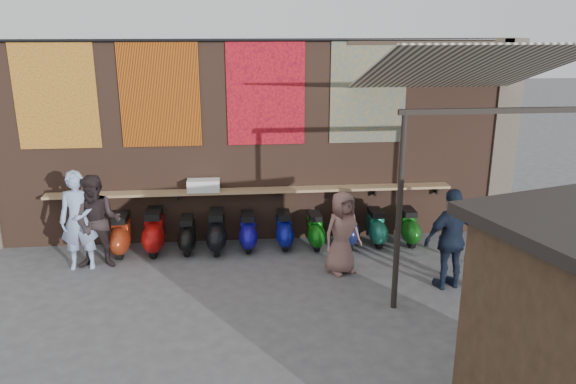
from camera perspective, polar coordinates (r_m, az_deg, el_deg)
The scene contains 32 objects.
ground at distance 9.38m, azimuth -3.02°, elevation -10.44°, with size 70.00×70.00×0.00m, color #474749.
brick_wall at distance 11.27m, azimuth -3.80°, elevation 5.06°, with size 10.00×0.40×4.00m, color brown.
pier_right at distance 12.54m, azimuth 20.78°, elevation 5.21°, with size 0.50×0.50×4.00m, color #4C4238.
eating_counter at distance 11.13m, azimuth -3.65°, elevation 0.14°, with size 8.00×0.32×0.05m, color #9E7A51.
shelf_box at distance 11.08m, azimuth -8.58°, elevation 0.66°, with size 0.63×0.29×0.23m, color white.
tapestry_redgold at distance 11.37m, azimuth -22.54°, elevation 9.05°, with size 1.50×0.02×2.00m, color maroon.
tapestry_sun at distance 10.98m, azimuth -12.90°, elevation 9.66°, with size 1.50×0.02×2.00m, color orange.
tapestry_orange at distance 10.90m, azimuth -2.27°, elevation 10.02°, with size 1.50×0.02×2.00m, color red.
tapestry_multi at distance 11.20m, azimuth 8.17°, elevation 10.04°, with size 1.50×0.02×2.00m, color #22517D.
hang_rail at distance 10.81m, azimuth -3.97°, elevation 15.14°, with size 0.06×0.06×9.50m, color black.
scooter_stool_0 at distance 11.26m, azimuth -16.58°, elevation -4.21°, with size 0.37×0.81×0.77m, color maroon, non-canonical shape.
scooter_stool_1 at distance 11.17m, azimuth -13.41°, elevation -3.97°, with size 0.39×0.87×0.83m, color #9D0D0C, non-canonical shape.
scooter_stool_2 at distance 11.09m, azimuth -10.19°, elevation -4.33°, with size 0.32×0.72×0.68m, color black, non-canonical shape.
scooter_stool_3 at distance 11.02m, azimuth -7.28°, elevation -4.04°, with size 0.37×0.83×0.79m, color black, non-canonical shape.
scooter_stool_4 at distance 11.08m, azimuth -4.08°, elevation -4.04°, with size 0.34×0.75×0.71m, color #130C8E, non-canonical shape.
scooter_stool_5 at distance 11.14m, azimuth -0.40°, elevation -3.89°, with size 0.33×0.74×0.70m, color navy, non-canonical shape.
scooter_stool_6 at distance 11.15m, azimuth 2.78°, elevation -3.95°, with size 0.32×0.71×0.68m, color #0C590D, non-canonical shape.
scooter_stool_7 at distance 11.27m, azimuth 5.91°, elevation -3.34°, with size 0.40×0.89×0.84m, color #131949, non-canonical shape.
scooter_stool_8 at distance 11.42m, azimuth 8.95°, elevation -3.58°, with size 0.33×0.73×0.70m, color #1C715A, non-canonical shape.
scooter_stool_9 at distance 11.55m, azimuth 12.11°, elevation -3.48°, with size 0.34×0.75×0.71m, color #0E4A10, non-canonical shape.
diner_left at distance 10.69m, azimuth -20.48°, elevation -2.73°, with size 0.66×0.43×1.82m, color #8CA2CC.
diner_right at distance 10.62m, azimuth -18.77°, elevation -2.93°, with size 0.84×0.66×1.73m, color black.
shopper_navy at distance 9.68m, azimuth 16.31°, elevation -4.63°, with size 1.01×0.42×1.73m, color #161F33.
shopper_grey at distance 9.71m, azimuth 20.40°, elevation -5.51°, with size 1.01×0.58×1.56m, color #535358.
shopper_tan at distance 9.93m, azimuth 5.53°, elevation -4.15°, with size 0.73×0.48×1.50m, color #7D564F.
stall_sign at distance 6.51m, azimuth 25.30°, elevation -6.74°, with size 1.20×0.04×0.50m, color gold.
stall_shelf at distance 6.91m, azimuth 24.31°, elevation -13.84°, with size 1.98×0.10×0.06m, color #473321.
awning_canvas at distance 10.01m, azimuth 17.28°, elevation 11.84°, with size 3.20×3.40×0.03m, color beige.
awning_ledger at distance 11.48m, azimuth 14.39°, elevation 14.62°, with size 3.30×0.08×0.12m, color #33261C.
awning_header at distance 8.70m, azimuth 20.74°, elevation 7.73°, with size 3.00×0.08×0.08m, color black.
awning_post_left at distance 8.55m, azimuth 11.21°, elevation -2.22°, with size 0.09×0.09×3.10m, color black.
awning_post_right at distance 9.72m, azimuth 27.25°, elevation -1.50°, with size 0.09×0.09×3.10m, color black.
Camera 1 is at (-0.31, -8.33, 4.30)m, focal length 35.00 mm.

